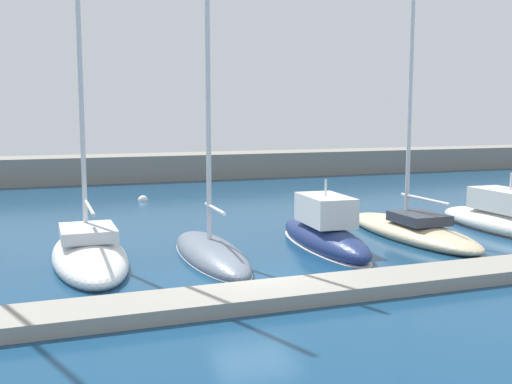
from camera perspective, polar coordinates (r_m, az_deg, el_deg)
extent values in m
plane|color=navy|center=(18.66, -0.22, -8.38)|extent=(120.00, 120.00, 0.00)
cube|color=gray|center=(16.92, 2.00, -9.38)|extent=(32.98, 1.82, 0.38)
cube|color=gray|center=(47.13, -12.73, 2.16)|extent=(108.00, 3.98, 1.91)
ellipsoid|color=white|center=(21.73, -15.13, -5.82)|extent=(2.52, 7.67, 1.19)
cylinder|color=silver|center=(22.60, -16.11, 16.20)|extent=(0.17, 0.17, 15.69)
cylinder|color=silver|center=(20.49, -15.09, -1.42)|extent=(0.16, 3.07, 0.12)
cube|color=silver|center=(21.81, -15.25, -3.63)|extent=(1.84, 2.40, 0.41)
ellipsoid|color=slate|center=(21.79, -4.19, -5.78)|extent=(2.08, 7.18, 1.07)
ellipsoid|color=silver|center=(21.82, -4.18, -6.03)|extent=(2.11, 7.25, 0.12)
cylinder|color=silver|center=(21.41, -4.45, 9.76)|extent=(0.17, 0.17, 10.64)
cylinder|color=silver|center=(20.91, -3.81, -1.54)|extent=(0.17, 2.32, 0.12)
ellipsoid|color=navy|center=(23.65, 6.26, -4.32)|extent=(2.30, 7.29, 1.20)
ellipsoid|color=silver|center=(23.71, 6.25, -4.97)|extent=(2.32, 7.37, 0.12)
cube|color=silver|center=(23.33, 6.41, -1.64)|extent=(1.69, 2.79, 1.08)
cube|color=black|center=(24.40, 5.34, -0.85)|extent=(1.40, 0.76, 0.60)
cylinder|color=silver|center=(23.22, 6.44, 0.42)|extent=(0.08, 0.08, 0.61)
ellipsoid|color=beige|center=(26.17, 14.04, -3.56)|extent=(2.52, 8.53, 0.92)
cylinder|color=silver|center=(26.09, 14.15, 12.30)|extent=(0.17, 0.17, 13.49)
cylinder|color=silver|center=(25.22, 15.26, -0.63)|extent=(0.14, 3.13, 0.12)
cube|color=#333842|center=(25.59, 14.80, -2.34)|extent=(1.74, 2.16, 0.39)
ellipsoid|color=silver|center=(28.57, 22.20, -2.85)|extent=(2.42, 8.24, 1.17)
ellipsoid|color=black|center=(28.62, 22.17, -3.35)|extent=(2.45, 8.32, 0.12)
cube|color=silver|center=(28.38, 22.36, -0.78)|extent=(1.70, 3.61, 0.93)
cube|color=black|center=(29.34, 20.69, -0.18)|extent=(1.49, 0.92, 0.52)
cylinder|color=silver|center=(28.28, 22.45, 0.90)|extent=(0.08, 0.08, 0.75)
sphere|color=white|center=(36.39, -10.38, -0.77)|extent=(0.59, 0.59, 0.59)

